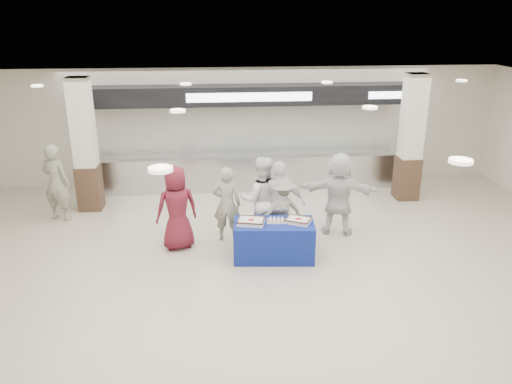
{
  "coord_description": "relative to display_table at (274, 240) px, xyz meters",
  "views": [
    {
      "loc": [
        -1.01,
        -7.63,
        4.59
      ],
      "look_at": [
        -0.15,
        1.6,
        1.23
      ],
      "focal_mm": 35.0,
      "sensor_mm": 36.0,
      "label": 1
    }
  ],
  "objects": [
    {
      "name": "soldier_a",
      "position": [
        -0.88,
        0.92,
        0.44
      ],
      "size": [
        0.65,
        0.49,
        1.63
      ],
      "primitive_type": "imported",
      "rotation": [
        0.0,
        0.0,
        2.96
      ],
      "color": "gray",
      "rests_on": "ground"
    },
    {
      "name": "civilian_white",
      "position": [
        1.53,
        1.04,
        0.54
      ],
      "size": [
        1.78,
        0.99,
        1.83
      ],
      "primitive_type": "imported",
      "rotation": [
        0.0,
        0.0,
        2.86
      ],
      "color": "silver",
      "rests_on": "ground"
    },
    {
      "name": "column_right",
      "position": [
        3.85,
        3.04,
        1.15
      ],
      "size": [
        0.55,
        0.55,
        3.2
      ],
      "color": "#3A271A",
      "rests_on": "ground"
    },
    {
      "name": "display_table",
      "position": [
        0.0,
        0.0,
        0.0
      ],
      "size": [
        1.61,
        0.92,
        0.75
      ],
      "primitive_type": "cube",
      "rotation": [
        0.0,
        0.0,
        -0.09
      ],
      "color": "navy",
      "rests_on": "ground"
    },
    {
      "name": "column_left",
      "position": [
        -4.15,
        3.04,
        1.15
      ],
      "size": [
        0.55,
        0.55,
        3.2
      ],
      "color": "#3A271A",
      "rests_on": "ground"
    },
    {
      "name": "chef_short",
      "position": [
        0.19,
        0.64,
        0.52
      ],
      "size": [
        1.08,
        0.52,
        1.79
      ],
      "primitive_type": "imported",
      "rotation": [
        0.0,
        0.0,
        3.06
      ],
      "color": "white",
      "rests_on": "ground"
    },
    {
      "name": "sheet_cake_left",
      "position": [
        -0.45,
        -0.0,
        0.43
      ],
      "size": [
        0.58,
        0.49,
        0.1
      ],
      "color": "silver",
      "rests_on": "display_table"
    },
    {
      "name": "soldier_bg",
      "position": [
        -4.73,
        2.4,
        0.53
      ],
      "size": [
        0.77,
        0.64,
        1.81
      ],
      "primitive_type": "imported",
      "rotation": [
        0.0,
        0.0,
        2.79
      ],
      "color": "gray",
      "rests_on": "ground"
    },
    {
      "name": "soldier_b",
      "position": [
        0.23,
        0.64,
        0.35
      ],
      "size": [
        1.05,
        0.77,
        1.46
      ],
      "primitive_type": "imported",
      "rotation": [
        0.0,
        0.0,
        3.41
      ],
      "color": "gray",
      "rests_on": "ground"
    },
    {
      "name": "chef_tall",
      "position": [
        -0.16,
        0.83,
        0.55
      ],
      "size": [
        0.91,
        0.72,
        1.84
      ],
      "primitive_type": "imported",
      "rotation": [
        0.0,
        0.0,
        3.12
      ],
      "color": "white",
      "rests_on": "ground"
    },
    {
      "name": "sheet_cake_right",
      "position": [
        0.47,
        -0.03,
        0.42
      ],
      "size": [
        0.56,
        0.52,
        0.1
      ],
      "color": "silver",
      "rests_on": "display_table"
    },
    {
      "name": "serving_line",
      "position": [
        -0.15,
        4.24,
        0.78
      ],
      "size": [
        8.7,
        0.85,
        2.8
      ],
      "color": "silver",
      "rests_on": "ground"
    },
    {
      "name": "civilian_maroon",
      "position": [
        -1.89,
        0.64,
        0.5
      ],
      "size": [
        0.98,
        0.78,
        1.74
      ],
      "primitive_type": "imported",
      "rotation": [
        0.0,
        0.0,
        3.45
      ],
      "color": "maroon",
      "rests_on": "ground"
    },
    {
      "name": "ground",
      "position": [
        -0.15,
        -1.16,
        -0.38
      ],
      "size": [
        14.0,
        14.0,
        0.0
      ],
      "primitive_type": "plane",
      "color": "beige",
      "rests_on": "ground"
    },
    {
      "name": "cupcake_tray",
      "position": [
        0.05,
        0.05,
        0.41
      ],
      "size": [
        0.41,
        0.32,
        0.06
      ],
      "color": "silver",
      "rests_on": "display_table"
    }
  ]
}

